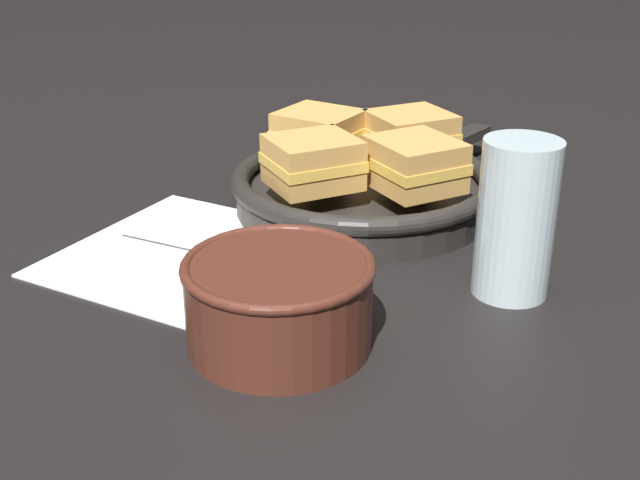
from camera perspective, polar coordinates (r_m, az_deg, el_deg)
ground_plane at (r=0.67m, az=-1.54°, el=-2.54°), size 4.00×4.00×0.00m
napkin at (r=0.71m, az=-7.80°, el=-1.27°), size 0.27×0.24×0.00m
soup_bowl at (r=0.56m, az=-2.95°, el=-4.08°), size 0.14×0.14×0.07m
spoon at (r=0.70m, az=-6.52°, el=-0.92°), size 0.17×0.04×0.01m
skillet at (r=0.81m, az=3.17°, el=3.65°), size 0.26×0.37×0.04m
sandwich_near_left at (r=0.84m, az=-0.07°, el=7.60°), size 0.08×0.08×0.05m
sandwich_near_right at (r=0.75m, az=-0.52°, el=5.56°), size 0.10×0.10×0.05m
sandwich_far_left at (r=0.75m, az=6.75°, el=5.39°), size 0.10×0.10×0.05m
sandwich_far_right at (r=0.84m, az=6.44°, el=7.44°), size 0.10×0.10×0.05m
drinking_glass at (r=0.64m, az=13.76°, el=1.46°), size 0.06×0.06×0.13m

